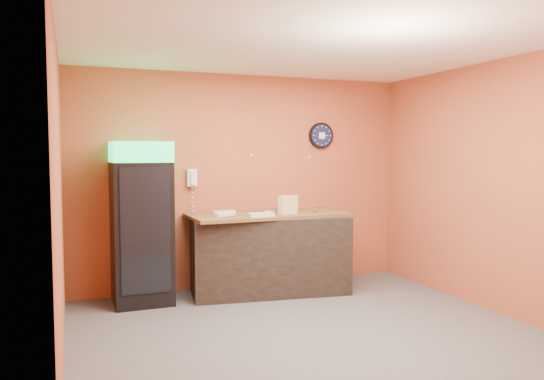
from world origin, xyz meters
name	(u,v)px	position (x,y,z in m)	size (l,w,h in m)	color
floor	(306,332)	(0.00, 0.00, 0.00)	(4.50, 4.50, 0.00)	#47474C
back_wall	(244,181)	(0.00, 2.00, 1.40)	(4.50, 0.02, 2.80)	#B24F32
left_wall	(59,199)	(-2.25, 0.00, 1.40)	(0.02, 4.00, 2.80)	#B24F32
right_wall	(489,186)	(2.25, 0.00, 1.40)	(0.02, 4.00, 2.80)	#B24F32
ceiling	(308,46)	(0.00, 0.00, 2.80)	(4.50, 4.00, 0.02)	white
beverage_cooler	(142,225)	(-1.39, 1.61, 0.93)	(0.67, 0.69, 1.91)	black
prep_counter	(269,254)	(0.19, 1.57, 0.49)	(1.95, 0.86, 0.97)	black
wall_clock	(321,136)	(1.12, 1.97, 2.02)	(0.36, 0.06, 0.36)	black
wall_phone	(192,178)	(-0.71, 1.95, 1.46)	(0.12, 0.10, 0.22)	white
butcher_paper	(269,215)	(0.19, 1.57, 0.99)	(2.02, 0.88, 0.04)	brown
sub_roll_stack	(288,205)	(0.39, 1.43, 1.13)	(0.28, 0.18, 0.23)	beige
wrapped_sandwich_left	(224,214)	(-0.42, 1.50, 1.03)	(0.26, 0.10, 0.04)	silver
wrapped_sandwich_mid	(261,215)	(-0.03, 1.27, 1.03)	(0.31, 0.12, 0.04)	silver
wrapped_sandwich_right	(224,212)	(-0.37, 1.68, 1.03)	(0.29, 0.11, 0.04)	silver
kitchen_tool	(275,210)	(0.31, 1.67, 1.04)	(0.06, 0.06, 0.06)	silver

